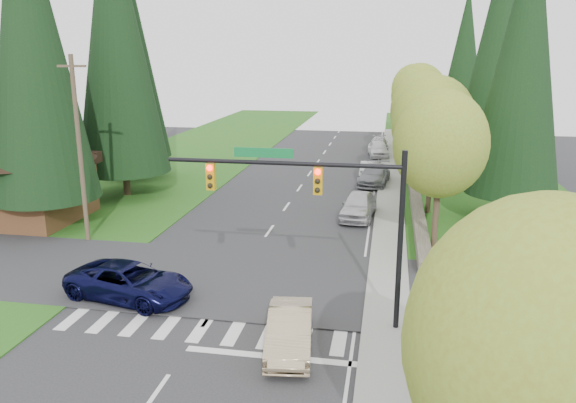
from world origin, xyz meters
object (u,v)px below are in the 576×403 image
(parked_car_b, at_px, (374,175))
(parked_car_e, at_px, (379,143))
(parked_car_d, at_px, (378,149))
(parked_car_c, at_px, (369,171))
(parked_car_a, at_px, (359,205))
(suv_navy, at_px, (130,282))
(sedan_champagne, at_px, (290,330))

(parked_car_b, height_order, parked_car_e, parked_car_b)
(parked_car_b, bearing_deg, parked_car_d, 95.75)
(parked_car_b, bearing_deg, parked_car_c, 109.82)
(parked_car_b, bearing_deg, parked_car_e, 95.75)
(parked_car_a, distance_m, parked_car_b, 9.71)
(parked_car_b, distance_m, parked_car_c, 2.04)
(suv_navy, xyz_separation_m, parked_car_a, (8.74, 13.80, 0.07))
(parked_car_c, bearing_deg, parked_car_e, 88.68)
(sedan_champagne, xyz_separation_m, suv_navy, (-7.35, 2.92, 0.04))
(suv_navy, distance_m, parked_car_d, 37.15)
(parked_car_c, xyz_separation_m, parked_car_e, (0.50, 15.36, -0.04))
(suv_navy, relative_size, parked_car_e, 1.25)
(sedan_champagne, bearing_deg, parked_car_b, 78.30)
(parked_car_b, distance_m, parked_car_d, 12.45)
(parked_car_a, relative_size, parked_car_d, 1.05)
(parked_car_b, bearing_deg, parked_car_a, -88.16)
(suv_navy, relative_size, parked_car_b, 1.03)
(parked_car_a, bearing_deg, suv_navy, -117.33)
(suv_navy, xyz_separation_m, parked_car_b, (9.41, 23.49, 0.01))
(parked_car_c, bearing_deg, suv_navy, -108.75)
(sedan_champagne, bearing_deg, parked_car_a, 77.99)
(parked_car_c, height_order, parked_car_d, parked_car_d)
(parked_car_a, bearing_deg, parked_car_d, 93.31)
(parked_car_d, height_order, parked_car_e, parked_car_d)
(sedan_champagne, xyz_separation_m, parked_car_d, (2.06, 38.86, 0.07))
(sedan_champagne, distance_m, parked_car_b, 26.49)
(parked_car_a, height_order, parked_car_c, parked_car_a)
(suv_navy, distance_m, parked_car_c, 26.98)
(suv_navy, height_order, parked_car_b, parked_car_b)
(suv_navy, bearing_deg, parked_car_d, -2.72)
(suv_navy, xyz_separation_m, parked_car_d, (9.41, 35.94, 0.03))
(parked_car_c, height_order, parked_car_e, parked_car_c)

